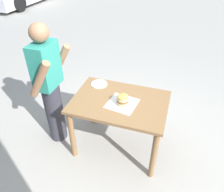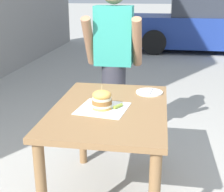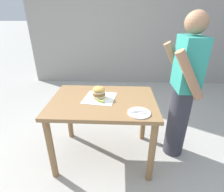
{
  "view_description": "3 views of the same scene",
  "coord_description": "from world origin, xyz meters",
  "px_view_note": "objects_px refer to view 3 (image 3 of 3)",
  "views": [
    {
      "loc": [
        -2.05,
        -0.57,
        2.4
      ],
      "look_at": [
        0.0,
        0.1,
        0.84
      ],
      "focal_mm": 35.0,
      "sensor_mm": 36.0,
      "label": 1
    },
    {
      "loc": [
        0.34,
        -2.09,
        1.59
      ],
      "look_at": [
        0.0,
        0.1,
        0.84
      ],
      "focal_mm": 50.0,
      "sensor_mm": 36.0,
      "label": 2
    },
    {
      "loc": [
        1.71,
        0.18,
        1.66
      ],
      "look_at": [
        0.0,
        0.1,
        0.84
      ],
      "focal_mm": 28.0,
      "sensor_mm": 36.0,
      "label": 3
    }
  ],
  "objects_px": {
    "pickle_spear": "(101,101)",
    "diner_across_table": "(183,90)",
    "patio_table": "(103,110)",
    "side_plate_with_forks": "(139,113)",
    "sandwich": "(99,92)"
  },
  "relations": [
    {
      "from": "sandwich",
      "to": "side_plate_with_forks",
      "type": "height_order",
      "value": "sandwich"
    },
    {
      "from": "pickle_spear",
      "to": "sandwich",
      "type": "bearing_deg",
      "value": -164.46
    },
    {
      "from": "pickle_spear",
      "to": "diner_across_table",
      "type": "height_order",
      "value": "diner_across_table"
    },
    {
      "from": "side_plate_with_forks",
      "to": "sandwich",
      "type": "bearing_deg",
      "value": -127.02
    },
    {
      "from": "pickle_spear",
      "to": "side_plate_with_forks",
      "type": "bearing_deg",
      "value": 62.05
    },
    {
      "from": "sandwich",
      "to": "diner_across_table",
      "type": "distance_m",
      "value": 0.94
    },
    {
      "from": "patio_table",
      "to": "pickle_spear",
      "type": "relative_size",
      "value": 13.86
    },
    {
      "from": "sandwich",
      "to": "diner_across_table",
      "type": "height_order",
      "value": "diner_across_table"
    },
    {
      "from": "patio_table",
      "to": "sandwich",
      "type": "height_order",
      "value": "sandwich"
    },
    {
      "from": "patio_table",
      "to": "sandwich",
      "type": "bearing_deg",
      "value": -134.68
    },
    {
      "from": "diner_across_table",
      "to": "sandwich",
      "type": "bearing_deg",
      "value": -86.43
    },
    {
      "from": "patio_table",
      "to": "diner_across_table",
      "type": "relative_size",
      "value": 0.69
    },
    {
      "from": "pickle_spear",
      "to": "patio_table",
      "type": "bearing_deg",
      "value": 163.41
    },
    {
      "from": "sandwich",
      "to": "pickle_spear",
      "type": "distance_m",
      "value": 0.13
    },
    {
      "from": "diner_across_table",
      "to": "patio_table",
      "type": "bearing_deg",
      "value": -83.13
    }
  ]
}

